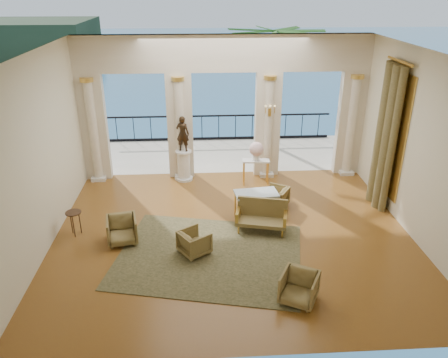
{
  "coord_description": "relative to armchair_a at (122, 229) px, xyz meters",
  "views": [
    {
      "loc": [
        -0.8,
        -9.55,
        5.9
      ],
      "look_at": [
        -0.19,
        0.6,
        1.29
      ],
      "focal_mm": 35.0,
      "sensor_mm": 36.0,
      "label": 1
    }
  ],
  "objects": [
    {
      "name": "sea",
      "position": [
        2.75,
        60.17,
        -6.37
      ],
      "size": [
        160.0,
        160.0,
        0.0
      ],
      "primitive_type": "plane",
      "color": "teal",
      "rests_on": "ground"
    },
    {
      "name": "console_table",
      "position": [
        3.71,
        3.22,
        0.3
      ],
      "size": [
        0.87,
        0.39,
        0.8
      ],
      "rotation": [
        0.0,
        0.0,
        -0.07
      ],
      "color": "silver",
      "rests_on": "ground"
    },
    {
      "name": "room_walls",
      "position": [
        2.75,
        -0.95,
        2.51
      ],
      "size": [
        9.0,
        9.0,
        9.0
      ],
      "color": "#EDE6C7",
      "rests_on": "ground"
    },
    {
      "name": "terrace",
      "position": [
        2.75,
        5.97,
        -0.42
      ],
      "size": [
        10.0,
        3.6,
        0.1
      ],
      "primitive_type": "cube",
      "color": "#B9AF9C",
      "rests_on": "ground"
    },
    {
      "name": "curtain",
      "position": [
        7.04,
        1.67,
        1.65
      ],
      "size": [
        0.33,
        1.4,
        4.09
      ],
      "color": "brown",
      "rests_on": "ground"
    },
    {
      "name": "pedestal",
      "position": [
        1.44,
        3.67,
        0.11
      ],
      "size": [
        0.55,
        0.55,
        1.0
      ],
      "color": "silver",
      "rests_on": "ground"
    },
    {
      "name": "headland",
      "position": [
        -27.25,
        70.17,
        -3.37
      ],
      "size": [
        22.0,
        18.0,
        6.0
      ],
      "primitive_type": "cube",
      "color": "black",
      "rests_on": "sea"
    },
    {
      "name": "settee",
      "position": [
        3.5,
        0.35,
        0.05
      ],
      "size": [
        1.38,
        0.83,
        0.85
      ],
      "rotation": [
        0.0,
        0.0,
        -0.23
      ],
      "color": "#4B3E1D",
      "rests_on": "ground"
    },
    {
      "name": "floor",
      "position": [
        2.75,
        0.17,
        -0.37
      ],
      "size": [
        9.0,
        9.0,
        0.0
      ],
      "primitive_type": "plane",
      "color": "#552E14",
      "rests_on": "ground"
    },
    {
      "name": "balustrade",
      "position": [
        2.75,
        7.57,
        0.04
      ],
      "size": [
        9.0,
        0.06,
        1.03
      ],
      "color": "black",
      "rests_on": "terrace"
    },
    {
      "name": "side_table",
      "position": [
        -1.25,
        0.42,
        0.18
      ],
      "size": [
        0.4,
        0.4,
        0.64
      ],
      "color": "black",
      "rests_on": "ground"
    },
    {
      "name": "urn",
      "position": [
        3.71,
        3.22,
        0.77
      ],
      "size": [
        0.45,
        0.45,
        0.59
      ],
      "color": "white",
      "rests_on": "console_table"
    },
    {
      "name": "window_frame",
      "position": [
        7.22,
        1.67,
        1.73
      ],
      "size": [
        0.04,
        1.6,
        3.4
      ],
      "primitive_type": "cube",
      "color": "gold",
      "rests_on": "room_walls"
    },
    {
      "name": "arcade",
      "position": [
        2.75,
        3.99,
        2.21
      ],
      "size": [
        9.0,
        0.56,
        4.5
      ],
      "color": "beige",
      "rests_on": "ground"
    },
    {
      "name": "wall_sconce",
      "position": [
        4.15,
        3.67,
        1.86
      ],
      "size": [
        0.3,
        0.11,
        0.33
      ],
      "color": "gold",
      "rests_on": "arcade"
    },
    {
      "name": "armchair_c",
      "position": [
        4.09,
        1.63,
        -0.04
      ],
      "size": [
        0.84,
        0.85,
        0.65
      ],
      "primitive_type": "imported",
      "rotation": [
        0.0,
        0.0,
        -2.13
      ],
      "color": "#4B3E1D",
      "rests_on": "ground"
    },
    {
      "name": "armchair_d",
      "position": [
        1.78,
        -0.61,
        -0.04
      ],
      "size": [
        0.84,
        0.85,
        0.65
      ],
      "primitive_type": "imported",
      "rotation": [
        0.0,
        0.0,
        2.17
      ],
      "color": "#4B3E1D",
      "rests_on": "ground"
    },
    {
      "name": "statue",
      "position": [
        1.44,
        3.67,
        1.2
      ],
      "size": [
        0.47,
        0.38,
        1.13
      ],
      "primitive_type": "imported",
      "rotation": [
        0.0,
        0.0,
        2.86
      ],
      "color": "black",
      "rests_on": "pedestal"
    },
    {
      "name": "rug",
      "position": [
        2.12,
        -0.74,
        -0.36
      ],
      "size": [
        4.84,
        4.12,
        0.02
      ],
      "primitive_type": "cube",
      "rotation": [
        0.0,
        0.0,
        -0.21
      ],
      "color": "#30351C",
      "rests_on": "ground"
    },
    {
      "name": "game_table",
      "position": [
        3.43,
        0.97,
        0.33
      ],
      "size": [
        1.2,
        0.75,
        0.78
      ],
      "rotation": [
        0.0,
        0.0,
        0.11
      ],
      "color": "#9EB5C2",
      "rests_on": "ground"
    },
    {
      "name": "armchair_a",
      "position": [
        0.0,
        0.0,
        0.0
      ],
      "size": [
        0.83,
        0.79,
        0.74
      ],
      "primitive_type": "imported",
      "rotation": [
        0.0,
        0.0,
        0.19
      ],
      "color": "#4B3E1D",
      "rests_on": "ground"
    },
    {
      "name": "palm_tree",
      "position": [
        4.75,
        6.77,
        3.72
      ],
      "size": [
        2.0,
        2.0,
        4.5
      ],
      "color": "#4C3823",
      "rests_on": "terrace"
    },
    {
      "name": "armchair_b",
      "position": [
        3.87,
        -2.44,
        -0.01
      ],
      "size": [
        0.91,
        0.89,
        0.71
      ],
      "primitive_type": "imported",
      "rotation": [
        0.0,
        0.0,
        -0.48
      ],
      "color": "#4B3E1D",
      "rests_on": "ground"
    }
  ]
}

